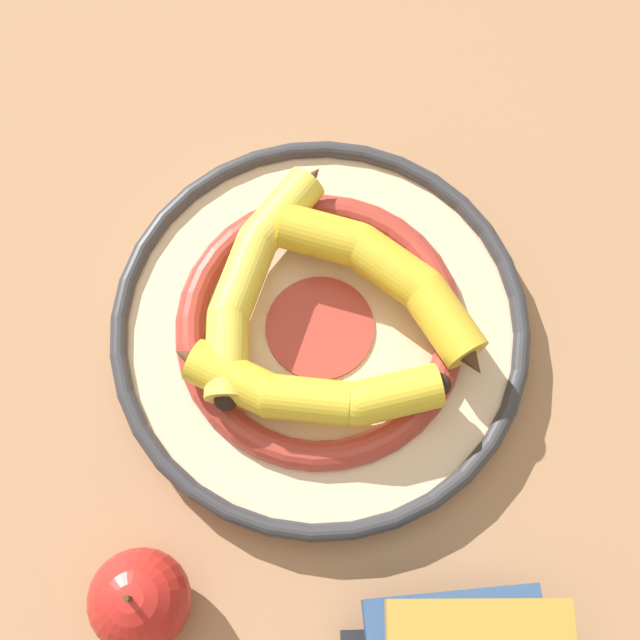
% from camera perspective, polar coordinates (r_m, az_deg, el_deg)
% --- Properties ---
extents(ground_plane, '(2.80, 2.80, 0.00)m').
position_cam_1_polar(ground_plane, '(0.71, -0.65, -2.40)').
color(ground_plane, '#A87A56').
extents(decorative_bowl, '(0.33, 0.33, 0.04)m').
position_cam_1_polar(decorative_bowl, '(0.70, 0.00, -0.58)').
color(decorative_bowl, beige).
rests_on(decorative_bowl, ground_plane).
extents(banana_a, '(0.09, 0.21, 0.03)m').
position_cam_1_polar(banana_a, '(0.68, -4.34, 2.84)').
color(banana_a, yellow).
rests_on(banana_a, decorative_bowl).
extents(banana_b, '(0.21, 0.06, 0.03)m').
position_cam_1_polar(banana_b, '(0.65, -0.77, -4.56)').
color(banana_b, yellow).
rests_on(banana_b, decorative_bowl).
extents(banana_c, '(0.17, 0.14, 0.04)m').
position_cam_1_polar(banana_c, '(0.68, 4.48, 2.77)').
color(banana_c, gold).
rests_on(banana_c, decorative_bowl).
extents(apple, '(0.07, 0.07, 0.08)m').
position_cam_1_polar(apple, '(0.66, -11.46, -17.17)').
color(apple, red).
rests_on(apple, ground_plane).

